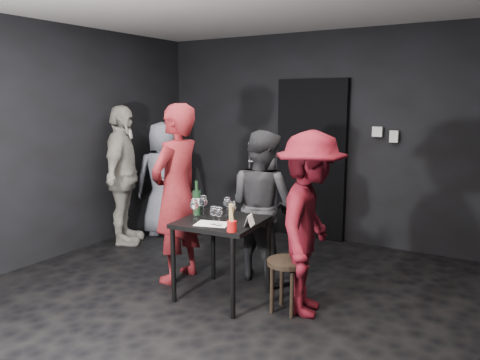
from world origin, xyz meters
The scene contains 24 objects.
floor centered at (0.00, 0.00, 0.00)m, with size 4.50×5.00×0.02m, color black.
wall_back centered at (0.00, 2.50, 1.35)m, with size 4.50×0.04×2.70m, color black.
wall_left centered at (-2.25, 0.00, 1.35)m, with size 0.04×5.00×2.70m, color black.
doorway centered at (0.00, 2.44, 1.05)m, with size 0.95×0.10×2.10m, color black.
wallbox_upper centered at (0.85, 2.45, 1.45)m, with size 0.12×0.06×0.12m, color #B7B7B2.
wallbox_lower centered at (1.05, 2.45, 1.40)m, with size 0.10×0.06×0.14m, color #B7B7B2.
hand_truck centered at (-0.66, 2.24, 0.23)m, with size 0.42×0.35×1.26m.
tasting_table centered at (0.07, 0.18, 0.65)m, with size 0.72×0.72×0.75m.
stool centered at (0.72, 0.22, 0.38)m, with size 0.35×0.35×0.47m.
server_red centered at (-0.57, 0.32, 1.08)m, with size 0.79×0.52×2.17m, color maroon.
woman_black centered at (0.16, 0.80, 0.79)m, with size 0.77×0.42×1.58m, color #28282A.
man_maroon centered at (0.88, 0.31, 0.84)m, with size 1.09×0.51×1.68m, color #530B14.
bystander_cream centered at (-1.93, 0.93, 1.05)m, with size 1.22×0.59×2.09m, color #BEB5A7.
bystander_grey centered at (-1.76, 1.51, 0.80)m, with size 0.78×0.43×1.59m, color gray.
tasting_mat centered at (0.09, 0.01, 0.75)m, with size 0.29×0.19×0.00m, color white.
wine_glass_a centered at (-0.14, 0.05, 0.85)m, with size 0.08×0.08×0.21m, color white, non-canonical shape.
wine_glass_b centered at (-0.15, 0.20, 0.86)m, with size 0.08×0.08×0.22m, color white, non-canonical shape.
wine_glass_c centered at (0.04, 0.32, 0.85)m, with size 0.08×0.08×0.20m, color white, non-canonical shape.
wine_glass_d centered at (0.11, -0.01, 0.84)m, with size 0.07×0.07×0.19m, color white, non-canonical shape.
wine_glass_e centered at (0.17, -0.02, 0.84)m, with size 0.07×0.07×0.19m, color white, non-canonical shape.
wine_glass_f centered at (0.17, 0.20, 0.85)m, with size 0.07×0.07×0.19m, color white, non-canonical shape.
wine_bottle centered at (-0.24, 0.21, 0.88)m, with size 0.08×0.08×0.33m.
breadstick_cup centered at (0.36, -0.10, 0.87)m, with size 0.08×0.08×0.26m.
reserved_card centered at (0.38, 0.13, 0.80)m, with size 0.08×0.13×0.10m, color white, non-canonical shape.
Camera 1 is at (2.38, -3.29, 1.84)m, focal length 35.00 mm.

